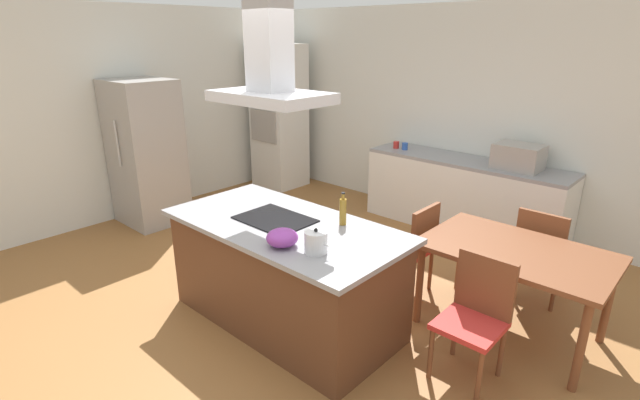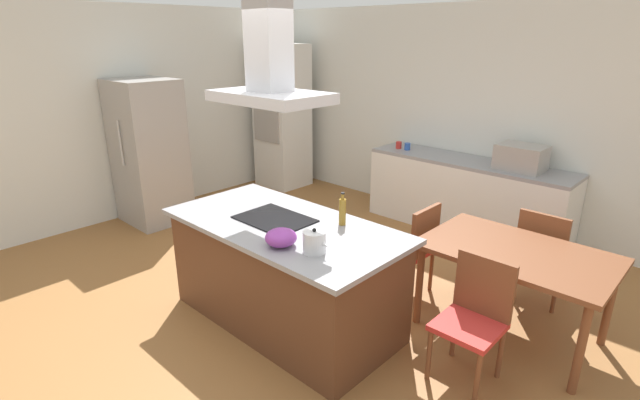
% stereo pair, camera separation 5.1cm
% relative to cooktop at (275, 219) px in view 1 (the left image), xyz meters
% --- Properties ---
extents(ground, '(16.00, 16.00, 0.00)m').
position_rel_cooktop_xyz_m(ground, '(0.11, 1.50, -0.91)').
color(ground, '#936033').
extents(wall_back, '(7.20, 0.10, 2.70)m').
position_rel_cooktop_xyz_m(wall_back, '(0.11, 3.25, 0.44)').
color(wall_back, silver).
rests_on(wall_back, ground).
extents(wall_left, '(0.10, 8.80, 2.70)m').
position_rel_cooktop_xyz_m(wall_left, '(-3.34, 1.00, 0.44)').
color(wall_left, silver).
rests_on(wall_left, ground).
extents(kitchen_island, '(2.02, 1.02, 0.90)m').
position_rel_cooktop_xyz_m(kitchen_island, '(0.11, 0.00, -0.45)').
color(kitchen_island, '#59331E').
rests_on(kitchen_island, ground).
extents(cooktop, '(0.60, 0.44, 0.01)m').
position_rel_cooktop_xyz_m(cooktop, '(0.00, 0.00, 0.00)').
color(cooktop, black).
rests_on(cooktop, kitchen_island).
extents(tea_kettle, '(0.21, 0.16, 0.18)m').
position_rel_cooktop_xyz_m(tea_kettle, '(0.66, -0.22, 0.07)').
color(tea_kettle, silver).
rests_on(tea_kettle, kitchen_island).
extents(olive_oil_bottle, '(0.06, 0.06, 0.27)m').
position_rel_cooktop_xyz_m(olive_oil_bottle, '(0.47, 0.30, 0.11)').
color(olive_oil_bottle, olive).
rests_on(olive_oil_bottle, kitchen_island).
extents(mixing_bowl, '(0.23, 0.23, 0.13)m').
position_rel_cooktop_xyz_m(mixing_bowl, '(0.41, -0.30, 0.06)').
color(mixing_bowl, purple).
rests_on(mixing_bowl, kitchen_island).
extents(back_counter, '(2.46, 0.62, 0.90)m').
position_rel_cooktop_xyz_m(back_counter, '(0.27, 2.88, -0.46)').
color(back_counter, silver).
rests_on(back_counter, ground).
extents(countertop_microwave, '(0.50, 0.38, 0.28)m').
position_rel_cooktop_xyz_m(countertop_microwave, '(0.87, 2.88, 0.13)').
color(countertop_microwave, '#9E9993').
rests_on(countertop_microwave, back_counter).
extents(coffee_mug_red, '(0.08, 0.08, 0.09)m').
position_rel_cooktop_xyz_m(coffee_mug_red, '(-0.71, 2.82, 0.04)').
color(coffee_mug_red, red).
rests_on(coffee_mug_red, back_counter).
extents(coffee_mug_blue, '(0.08, 0.08, 0.09)m').
position_rel_cooktop_xyz_m(coffee_mug_blue, '(-0.58, 2.83, 0.04)').
color(coffee_mug_blue, '#2D56B2').
rests_on(coffee_mug_blue, back_counter).
extents(wall_oven_stack, '(0.70, 0.66, 2.20)m').
position_rel_cooktop_xyz_m(wall_oven_stack, '(-2.79, 2.65, 0.20)').
color(wall_oven_stack, silver).
rests_on(wall_oven_stack, ground).
extents(refrigerator, '(0.80, 0.73, 1.82)m').
position_rel_cooktop_xyz_m(refrigerator, '(-2.87, 0.42, 0.00)').
color(refrigerator, '#9E9993').
rests_on(refrigerator, ground).
extents(dining_table, '(1.40, 0.90, 0.75)m').
position_rel_cooktop_xyz_m(dining_table, '(1.57, 1.11, -0.24)').
color(dining_table, brown).
rests_on(dining_table, ground).
extents(chair_at_left_end, '(0.42, 0.42, 0.89)m').
position_rel_cooktop_xyz_m(chair_at_left_end, '(0.65, 1.11, -0.40)').
color(chair_at_left_end, red).
rests_on(chair_at_left_end, ground).
extents(chair_facing_back_wall, '(0.42, 0.42, 0.89)m').
position_rel_cooktop_xyz_m(chair_facing_back_wall, '(1.57, 1.78, -0.40)').
color(chair_facing_back_wall, red).
rests_on(chair_facing_back_wall, ground).
extents(chair_facing_island, '(0.42, 0.42, 0.89)m').
position_rel_cooktop_xyz_m(chair_facing_island, '(1.57, 0.45, -0.40)').
color(chair_facing_island, red).
rests_on(chair_facing_island, ground).
extents(range_hood, '(0.90, 0.55, 0.78)m').
position_rel_cooktop_xyz_m(range_hood, '(0.00, 0.00, 1.20)').
color(range_hood, '#ADADB2').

